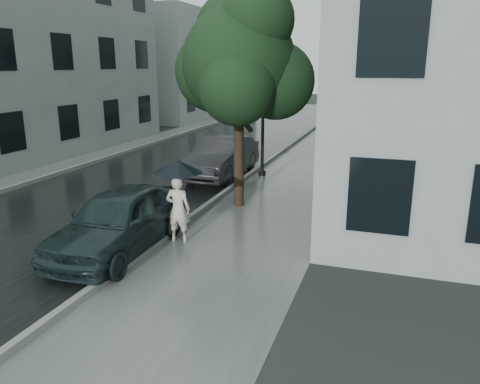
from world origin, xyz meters
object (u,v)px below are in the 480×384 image
(street_tree, at_px, (240,61))
(car_near, at_px, (119,220))
(pedestrian, at_px, (178,209))
(lamp_post, at_px, (259,94))
(car_far, at_px, (222,157))

(street_tree, bearing_deg, car_near, -108.19)
(pedestrian, relative_size, car_near, 0.37)
(lamp_post, bearing_deg, pedestrian, -78.19)
(street_tree, bearing_deg, car_far, 119.21)
(car_far, bearing_deg, lamp_post, 27.86)
(street_tree, bearing_deg, lamp_post, 98.05)
(street_tree, distance_m, car_far, 5.04)
(street_tree, xyz_separation_m, lamp_post, (-0.55, 3.87, -1.15))
(pedestrian, xyz_separation_m, street_tree, (0.41, 3.36, 3.37))
(lamp_post, distance_m, car_far, 2.67)
(pedestrian, xyz_separation_m, car_far, (-1.39, 6.59, -0.05))
(pedestrian, bearing_deg, lamp_post, -95.33)
(pedestrian, distance_m, street_tree, 4.78)
(car_near, bearing_deg, car_far, 92.15)
(lamp_post, relative_size, car_near, 1.25)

